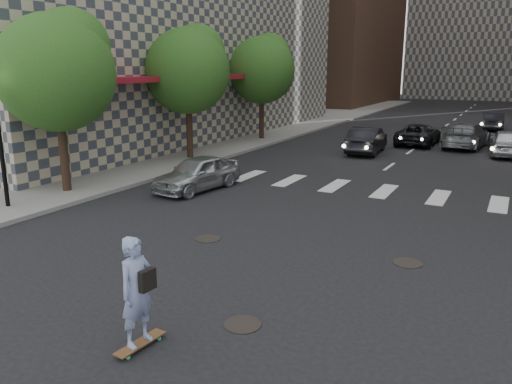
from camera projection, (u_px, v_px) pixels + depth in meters
ground at (250, 267)px, 11.97m from camera, size 160.00×160.00×0.00m
sidewalk_left at (206, 133)px, 35.67m from camera, size 13.00×80.00×0.15m
tree_a at (60, 67)px, 17.81m from camera, size 4.20×4.20×6.60m
tree_b at (190, 67)px, 24.67m from camera, size 4.20×4.20×6.60m
tree_c at (263, 67)px, 31.52m from camera, size 4.20×4.20×6.60m
manhole_a at (243, 324)px, 9.28m from camera, size 0.70×0.70×0.02m
manhole_b at (208, 239)px, 13.90m from camera, size 0.70×0.70×0.02m
manhole_c at (408, 263)px, 12.18m from camera, size 0.70×0.70×0.02m
skateboarder at (137, 292)px, 8.26m from camera, size 0.54×1.03×2.00m
silver_sedan at (198, 173)px, 19.31m from camera, size 2.10×4.09×1.33m
traffic_car_a at (367, 140)px, 27.61m from camera, size 1.83×4.45×1.43m
traffic_car_b at (466, 135)px, 29.47m from camera, size 2.61×5.24×1.46m
traffic_car_c at (418, 134)px, 30.56m from camera, size 2.18×4.63×1.28m
traffic_car_d at (507, 142)px, 26.74m from camera, size 2.05×4.36×1.44m
traffic_car_e at (493, 121)px, 37.65m from camera, size 1.72×4.16×1.34m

